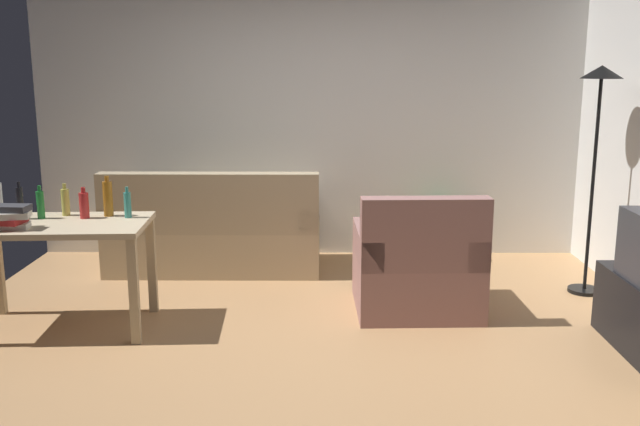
# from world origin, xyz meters

# --- Properties ---
(ground_plane) EXTENTS (5.20, 4.40, 0.02)m
(ground_plane) POSITION_xyz_m (0.00, 0.00, -0.01)
(ground_plane) COLOR tan
(wall_rear) EXTENTS (5.20, 0.10, 2.70)m
(wall_rear) POSITION_xyz_m (0.00, 2.20, 1.35)
(wall_rear) COLOR white
(wall_rear) RESTS_ON ground_plane
(couch) EXTENTS (1.87, 0.84, 0.92)m
(couch) POSITION_xyz_m (-0.85, 1.59, 0.31)
(couch) COLOR tan
(couch) RESTS_ON ground_plane
(torchiere_lamp) EXTENTS (0.32, 0.32, 1.81)m
(torchiere_lamp) POSITION_xyz_m (2.25, 0.94, 1.41)
(torchiere_lamp) COLOR black
(torchiere_lamp) RESTS_ON ground_plane
(desk) EXTENTS (1.23, 0.76, 0.76)m
(desk) POSITION_xyz_m (-1.69, 0.13, 0.65)
(desk) COLOR #C6B28E
(desk) RESTS_ON ground_plane
(potted_plant) EXTENTS (0.36, 0.36, 0.57)m
(potted_plant) POSITION_xyz_m (1.25, 1.90, 0.33)
(potted_plant) COLOR brown
(potted_plant) RESTS_ON ground_plane
(armchair) EXTENTS (0.93, 0.87, 0.92)m
(armchair) POSITION_xyz_m (0.83, 0.50, 0.32)
(armchair) COLOR #996B66
(armchair) RESTS_ON ground_plane
(bottle_dark) EXTENTS (0.05, 0.05, 0.27)m
(bottle_dark) POSITION_xyz_m (-1.99, 0.24, 0.88)
(bottle_dark) COLOR black
(bottle_dark) RESTS_ON desk
(bottle_green) EXTENTS (0.05, 0.05, 0.23)m
(bottle_green) POSITION_xyz_m (-1.85, 0.26, 0.86)
(bottle_green) COLOR #1E722D
(bottle_green) RESTS_ON desk
(bottle_squat) EXTENTS (0.06, 0.06, 0.23)m
(bottle_squat) POSITION_xyz_m (-1.71, 0.36, 0.86)
(bottle_squat) COLOR #BCB24C
(bottle_squat) RESTS_ON desk
(bottle_red) EXTENTS (0.07, 0.07, 0.22)m
(bottle_red) POSITION_xyz_m (-1.55, 0.27, 0.86)
(bottle_red) COLOR #AD2323
(bottle_red) RESTS_ON desk
(bottle_amber) EXTENTS (0.07, 0.07, 0.29)m
(bottle_amber) POSITION_xyz_m (-1.40, 0.34, 0.89)
(bottle_amber) COLOR #9E6019
(bottle_amber) RESTS_ON desk
(bottle_tall) EXTENTS (0.05, 0.05, 0.22)m
(bottle_tall) POSITION_xyz_m (-1.25, 0.29, 0.85)
(bottle_tall) COLOR teal
(bottle_tall) RESTS_ON desk
(book_stack) EXTENTS (0.30, 0.22, 0.16)m
(book_stack) POSITION_xyz_m (-1.93, -0.06, 0.84)
(book_stack) COLOR beige
(book_stack) RESTS_ON desk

